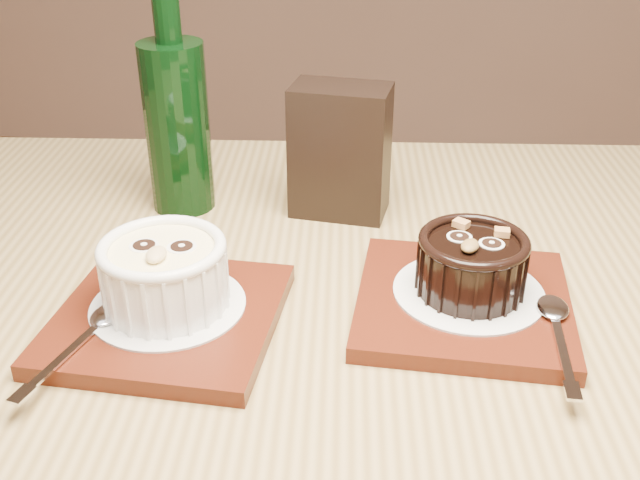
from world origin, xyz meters
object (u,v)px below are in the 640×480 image
at_px(tray_right, 463,303).
at_px(green_bottle, 177,121).
at_px(ramekin_dark, 472,262).
at_px(ramekin_white, 164,271).
at_px(tray_left, 168,318).
at_px(table, 326,393).
at_px(condiment_stand, 340,151).

distance_m(tray_right, green_bottle, 0.35).
bearing_deg(green_bottle, ramekin_dark, -29.95).
distance_m(ramekin_white, green_bottle, 0.23).
bearing_deg(tray_left, ramekin_dark, 12.12).
relative_size(tray_left, ramekin_white, 1.72).
xyz_separation_m(tray_right, green_bottle, (-0.29, 0.18, 0.09)).
bearing_deg(table, ramekin_dark, 9.16).
height_order(ramekin_white, ramekin_dark, ramekin_white).
relative_size(ramekin_white, ramekin_dark, 1.12).
xyz_separation_m(condiment_stand, green_bottle, (-0.17, -0.00, 0.03)).
relative_size(table, ramekin_white, 11.98).
bearing_deg(condiment_stand, ramekin_white, -119.59).
bearing_deg(tray_right, table, -173.33).
bearing_deg(ramekin_white, table, 9.75).
xyz_separation_m(ramekin_dark, green_bottle, (-0.30, 0.17, 0.05)).
distance_m(ramekin_white, condiment_stand, 0.26).
height_order(ramekin_white, green_bottle, green_bottle).
distance_m(table, tray_right, 0.15).
relative_size(ramekin_white, tray_right, 0.58).
bearing_deg(ramekin_dark, table, -151.02).
bearing_deg(green_bottle, tray_right, -31.17).
relative_size(table, ramekin_dark, 13.45).
distance_m(table, tray_left, 0.17).
relative_size(tray_left, condiment_stand, 1.29).
distance_m(table, ramekin_white, 0.19).
height_order(condiment_stand, green_bottle, green_bottle).
height_order(tray_left, tray_right, same).
bearing_deg(condiment_stand, tray_right, -56.02).
distance_m(table, condiment_stand, 0.25).
xyz_separation_m(tray_right, ramekin_dark, (0.00, 0.01, 0.04)).
xyz_separation_m(ramekin_white, ramekin_dark, (0.25, 0.05, -0.00)).
bearing_deg(ramekin_white, ramekin_dark, 8.37).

